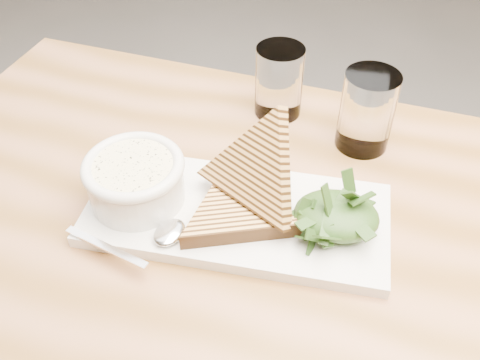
% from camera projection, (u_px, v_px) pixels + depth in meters
% --- Properties ---
extents(table_top, '(1.17, 0.85, 0.04)m').
position_uv_depth(table_top, '(263.00, 262.00, 0.65)').
color(table_top, '#9B6540').
rests_on(table_top, ground).
extents(table_leg_bl, '(0.06, 0.06, 0.71)m').
position_uv_depth(table_leg_bl, '(67.00, 220.00, 1.21)').
color(table_leg_bl, '#9B6540').
rests_on(table_leg_bl, ground).
extents(platter, '(0.38, 0.17, 0.02)m').
position_uv_depth(platter, '(237.00, 215.00, 0.67)').
color(platter, silver).
rests_on(platter, table_top).
extents(soup_bowl, '(0.12, 0.12, 0.05)m').
position_uv_depth(soup_bowl, '(136.00, 184.00, 0.67)').
color(soup_bowl, silver).
rests_on(soup_bowl, platter).
extents(soup, '(0.10, 0.10, 0.01)m').
position_uv_depth(soup, '(133.00, 167.00, 0.65)').
color(soup, beige).
rests_on(soup, soup_bowl).
extents(bowl_rim, '(0.13, 0.13, 0.01)m').
position_uv_depth(bowl_rim, '(133.00, 166.00, 0.64)').
color(bowl_rim, silver).
rests_on(bowl_rim, soup_bowl).
extents(sandwich_flat, '(0.21, 0.21, 0.02)m').
position_uv_depth(sandwich_flat, '(237.00, 211.00, 0.65)').
color(sandwich_flat, tan).
rests_on(sandwich_flat, platter).
extents(sandwich_lean, '(0.23, 0.23, 0.19)m').
position_uv_depth(sandwich_lean, '(255.00, 170.00, 0.64)').
color(sandwich_lean, tan).
rests_on(sandwich_lean, sandwich_flat).
extents(salad_base, '(0.10, 0.08, 0.04)m').
position_uv_depth(salad_base, '(336.00, 215.00, 0.63)').
color(salad_base, black).
rests_on(salad_base, platter).
extents(arugula_pile, '(0.11, 0.10, 0.05)m').
position_uv_depth(arugula_pile, '(337.00, 211.00, 0.63)').
color(arugula_pile, '#3E6426').
rests_on(arugula_pile, platter).
extents(spoon_bowl, '(0.05, 0.05, 0.01)m').
position_uv_depth(spoon_bowl, '(169.00, 232.00, 0.63)').
color(spoon_bowl, silver).
rests_on(spoon_bowl, platter).
extents(spoon_handle, '(0.11, 0.04, 0.00)m').
position_uv_depth(spoon_handle, '(106.00, 247.00, 0.62)').
color(spoon_handle, silver).
rests_on(spoon_handle, platter).
extents(glass_near, '(0.07, 0.07, 0.11)m').
position_uv_depth(glass_near, '(279.00, 81.00, 0.81)').
color(glass_near, white).
rests_on(glass_near, table_top).
extents(glass_far, '(0.08, 0.08, 0.12)m').
position_uv_depth(glass_far, '(367.00, 111.00, 0.75)').
color(glass_far, white).
rests_on(glass_far, table_top).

